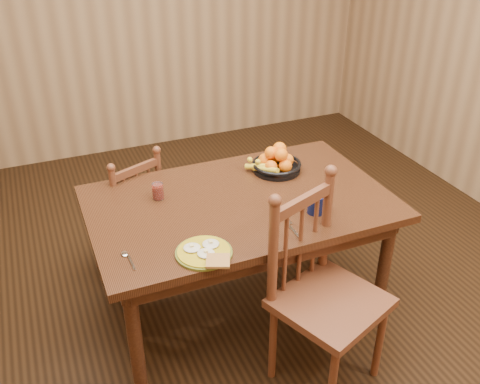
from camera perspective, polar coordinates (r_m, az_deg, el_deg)
name	(u,v)px	position (r m, az deg, el deg)	size (l,w,h in m)	color
room	(240,93)	(2.61, 0.00, 10.54)	(4.52, 5.02, 2.72)	black
dining_table	(240,213)	(2.91, 0.00, -2.31)	(1.60, 1.00, 0.75)	black
chair_far	(129,215)	(3.43, -11.76, -2.43)	(0.50, 0.49, 0.86)	#552B19
chair_near	(323,295)	(2.64, 8.89, -10.77)	(0.61, 0.60, 1.05)	#552B19
breakfast_plate	(205,252)	(2.46, -3.79, -6.43)	(0.26, 0.30, 0.04)	#59601E
fork	(292,228)	(2.64, 5.56, -3.84)	(0.03, 0.18, 0.00)	silver
spoon	(127,257)	(2.49, -11.98, -6.76)	(0.04, 0.16, 0.01)	silver
coffee_mug	(317,204)	(2.76, 8.22, -1.23)	(0.13, 0.09, 0.10)	#0A1137
juice_glass	(158,192)	(2.89, -8.75, 0.05)	(0.06, 0.06, 0.09)	silver
fruit_bowl	(276,162)	(3.14, 3.86, 3.18)	(0.32, 0.29, 0.17)	black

